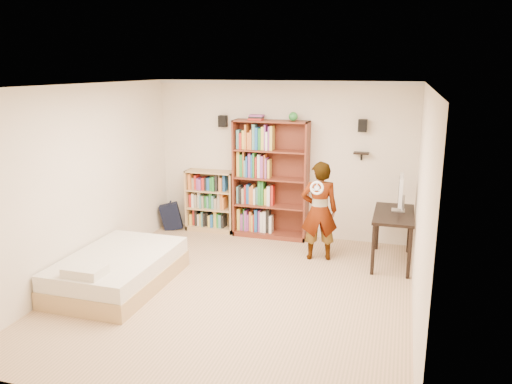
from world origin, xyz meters
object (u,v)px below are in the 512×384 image
Objects in this scene: computer_desk at (392,238)px; daybed at (118,266)px; low_bookshelf at (211,201)px; tall_bookshelf at (271,180)px; person at (319,211)px.

computer_desk is 4.04m from daybed.
daybed is at bearing -97.10° from low_bookshelf.
low_bookshelf is 0.95× the size of computer_desk.
tall_bookshelf is 1.32× the size of person.
low_bookshelf is at bearing -36.71° from person.
tall_bookshelf is at bearing 162.32° from computer_desk.
person reaches higher than daybed.
low_bookshelf is 0.72× the size of person.
computer_desk is 0.61× the size of daybed.
low_bookshelf is 2.29m from person.
low_bookshelf is at bearing 178.89° from tall_bookshelf.
person reaches higher than computer_desk.
low_bookshelf is 0.58× the size of daybed.
tall_bookshelf is at bearing -1.11° from low_bookshelf.
tall_bookshelf is 1.22m from low_bookshelf.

